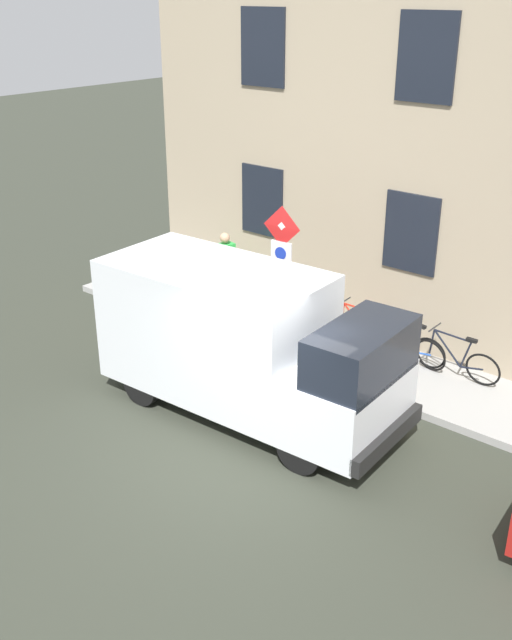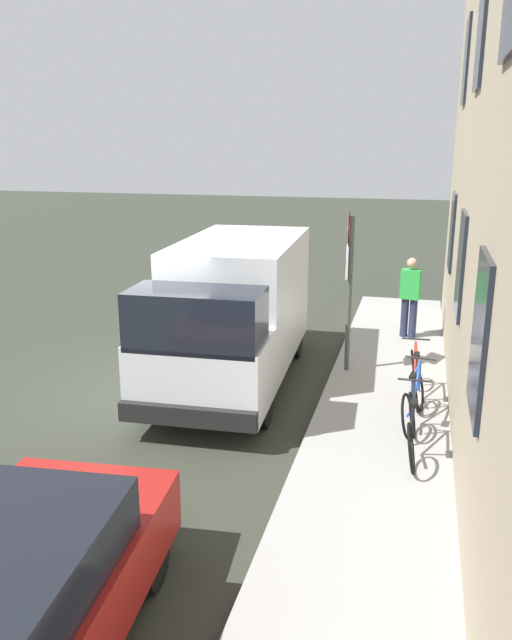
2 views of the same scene
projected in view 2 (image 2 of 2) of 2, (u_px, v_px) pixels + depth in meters
name	position (u px, v px, depth m)	size (l,w,h in m)	color
ground_plane	(150.00, 393.00, 11.05)	(80.00, 80.00, 0.00)	#30342A
sidewalk_slab	(382.00, 413.00, 10.08)	(2.03, 15.11, 0.14)	#9A9996
building_facade	(498.00, 165.00, 8.71)	(0.75, 13.11, 7.80)	tan
sign_post_stacked	(348.00, 267.00, 11.28)	(0.17, 0.56, 2.85)	#474C47
delivery_van	(234.00, 310.00, 11.29)	(2.25, 5.42, 2.50)	silver
bicycle_black	(412.00, 428.00, 8.55)	(0.46, 1.71, 0.89)	black
bicycle_blue	(414.00, 400.00, 9.46)	(0.50, 1.72, 0.89)	black
bicycle_red	(415.00, 377.00, 10.38)	(0.46, 1.72, 0.89)	black
pedestrian	(410.00, 295.00, 13.52)	(0.44, 0.33, 1.72)	#262B47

